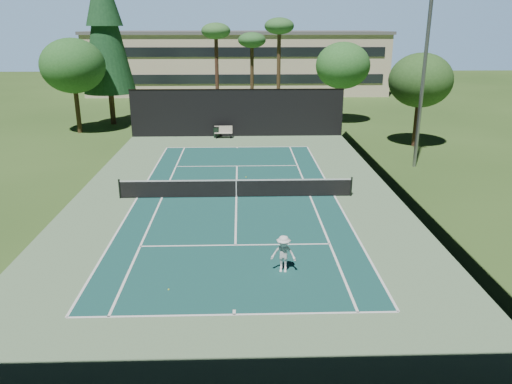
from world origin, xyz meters
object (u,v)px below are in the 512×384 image
(tennis_net, at_px, (236,188))
(tennis_ball_c, at_px, (246,177))
(tennis_ball_a, at_px, (169,290))
(trash_bin, at_px, (217,132))
(tennis_ball_d, at_px, (131,186))
(tennis_ball_b, at_px, (199,188))
(player, at_px, (283,254))
(park_bench, at_px, (223,132))

(tennis_net, distance_m, tennis_ball_c, 3.80)
(tennis_ball_a, distance_m, trash_bin, 25.76)
(tennis_ball_d, distance_m, trash_bin, 14.12)
(tennis_net, xyz_separation_m, tennis_ball_b, (-2.20, 1.60, -0.53))
(player, bearing_deg, tennis_ball_d, 136.98)
(tennis_ball_a, relative_size, tennis_ball_c, 0.81)
(tennis_ball_c, relative_size, tennis_ball_d, 1.06)
(tennis_net, height_order, player, player)
(tennis_net, height_order, tennis_ball_c, tennis_net)
(park_bench, relative_size, trash_bin, 1.59)
(tennis_ball_c, height_order, park_bench, park_bench)
(tennis_net, bearing_deg, tennis_ball_a, -103.16)
(player, relative_size, tennis_ball_b, 24.52)
(trash_bin, bearing_deg, player, -81.53)
(player, height_order, tennis_ball_b, player)
(tennis_ball_c, bearing_deg, park_bench, 98.62)
(tennis_ball_a, height_order, trash_bin, trash_bin)
(tennis_ball_b, distance_m, trash_bin, 13.98)
(tennis_net, bearing_deg, tennis_ball_b, 143.97)
(park_bench, bearing_deg, trash_bin, 159.02)
(player, bearing_deg, park_bench, 107.86)
(player, relative_size, tennis_ball_d, 20.49)
(player, height_order, tennis_ball_d, player)
(tennis_ball_d, xyz_separation_m, park_bench, (5.06, 13.17, 0.51))
(tennis_ball_c, bearing_deg, tennis_ball_a, -102.04)
(tennis_ball_b, bearing_deg, tennis_ball_c, 37.28)
(player, distance_m, tennis_ball_c, 12.67)
(tennis_net, height_order, tennis_ball_a, tennis_net)
(tennis_net, bearing_deg, trash_bin, 96.48)
(tennis_net, relative_size, tennis_ball_c, 166.32)
(player, relative_size, tennis_ball_a, 23.85)
(tennis_ball_b, height_order, park_bench, park_bench)
(tennis_net, xyz_separation_m, player, (1.87, -8.87, 0.19))
(player, xyz_separation_m, tennis_ball_a, (-4.25, -1.31, -0.72))
(tennis_net, relative_size, tennis_ball_a, 204.58)
(player, height_order, tennis_ball_c, player)
(tennis_ball_a, bearing_deg, park_bench, 87.30)
(tennis_ball_b, xyz_separation_m, trash_bin, (0.43, 13.96, 0.45))
(player, bearing_deg, tennis_net, 112.59)
(tennis_ball_b, xyz_separation_m, tennis_ball_c, (2.78, 2.12, 0.01))
(tennis_ball_c, height_order, trash_bin, trash_bin)
(tennis_ball_a, xyz_separation_m, park_bench, (1.20, 25.52, 0.52))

